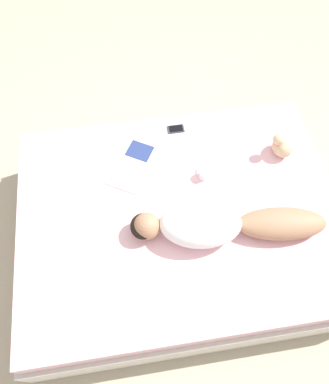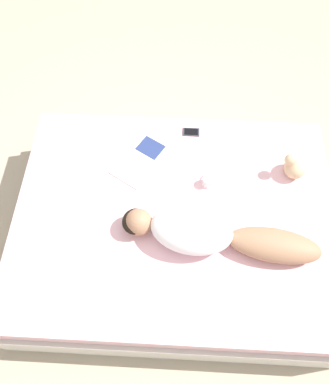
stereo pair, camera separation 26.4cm
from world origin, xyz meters
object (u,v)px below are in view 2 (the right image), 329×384
Objects in this scene: open_magazine at (142,158)px; coffee_mug at (208,181)px; cell_phone at (191,132)px; person at (209,233)px.

open_magazine is 4.73× the size of coffee_mug.
open_magazine is at bearing 125.61° from cell_phone.
coffee_mug is at bearing -164.82° from cell_phone.
cell_phone is at bearing -22.75° from open_magazine.
coffee_mug is (-0.20, -0.50, 0.03)m from open_magazine.
person is 10.05× the size of cell_phone.
open_magazine is at bearing 68.49° from coffee_mug.
open_magazine is 0.54m from coffee_mug.
person reaches higher than open_magazine.
open_magazine is at bearing 45.45° from person.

